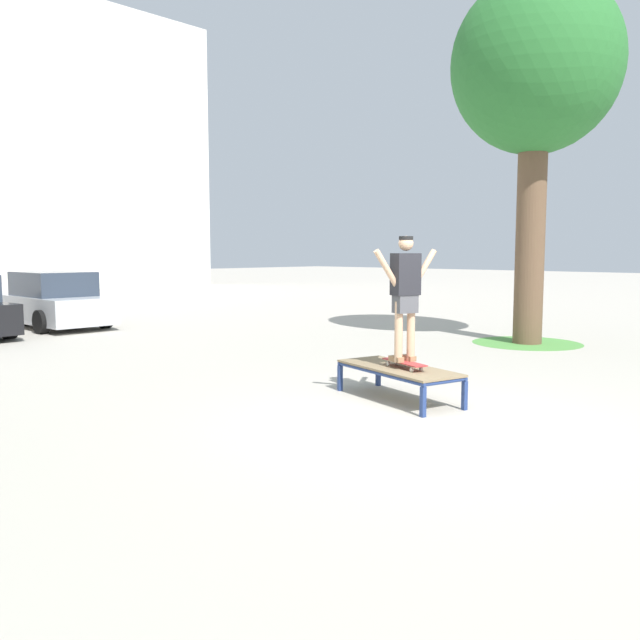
{
  "coord_description": "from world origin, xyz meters",
  "views": [
    {
      "loc": [
        -6.43,
        -4.5,
        2.04
      ],
      "look_at": [
        0.78,
        2.45,
        1.0
      ],
      "focal_mm": 37.16,
      "sensor_mm": 36.0,
      "label": 1
    }
  ],
  "objects": [
    {
      "name": "ground_plane",
      "position": [
        0.0,
        0.0,
        0.0
      ],
      "size": [
        120.0,
        120.0,
        0.0
      ],
      "primitive_type": "plane",
      "color": "#B2AA9E"
    },
    {
      "name": "skate_box",
      "position": [
        0.78,
        0.95,
        0.41
      ],
      "size": [
        1.2,
        2.03,
        0.46
      ],
      "color": "navy",
      "rests_on": "ground"
    },
    {
      "name": "skateboard",
      "position": [
        0.75,
        0.83,
        0.54
      ],
      "size": [
        0.45,
        0.82,
        0.09
      ],
      "color": "#B23333",
      "rests_on": "skate_box"
    },
    {
      "name": "skater",
      "position": [
        0.75,
        0.83,
        1.53
      ],
      "size": [
        0.97,
        0.41,
        1.69
      ],
      "color": "tan",
      "rests_on": "skateboard"
    },
    {
      "name": "tree_near_right",
      "position": [
        7.31,
        2.33,
        5.89
      ],
      "size": [
        3.61,
        3.61,
        7.92
      ],
      "color": "brown",
      "rests_on": "ground"
    },
    {
      "name": "grass_patch_near_right",
      "position": [
        7.31,
        2.33,
        0.0
      ],
      "size": [
        2.39,
        2.39,
        0.01
      ],
      "primitive_type": "cylinder",
      "color": "#519342",
      "rests_on": "ground"
    },
    {
      "name": "car_silver",
      "position": [
        1.36,
        13.06,
        0.69
      ],
      "size": [
        1.93,
        4.21,
        1.5
      ],
      "color": "#B7BABF",
      "rests_on": "ground"
    }
  ]
}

